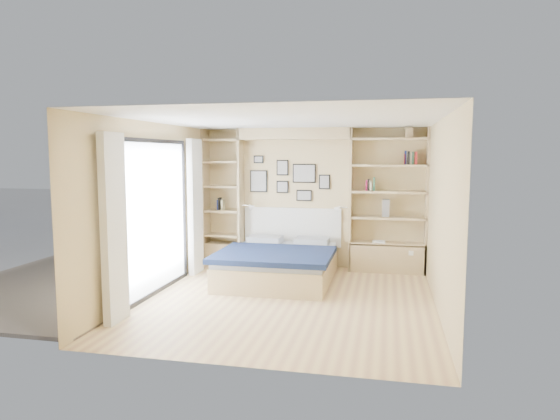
# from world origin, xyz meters

# --- Properties ---
(ground) EXTENTS (4.50, 4.50, 0.00)m
(ground) POSITION_xyz_m (0.00, 0.00, 0.00)
(ground) COLOR #E3C382
(ground) RESTS_ON ground
(room_shell) EXTENTS (4.50, 4.50, 4.50)m
(room_shell) POSITION_xyz_m (-0.39, 1.52, 1.08)
(room_shell) COLOR tan
(room_shell) RESTS_ON ground
(bed) EXTENTS (1.79, 2.23, 1.07)m
(bed) POSITION_xyz_m (-0.37, 1.12, 0.28)
(bed) COLOR tan
(bed) RESTS_ON ground
(photo_gallery) EXTENTS (1.48, 0.02, 0.82)m
(photo_gallery) POSITION_xyz_m (-0.45, 2.22, 1.60)
(photo_gallery) COLOR black
(photo_gallery) RESTS_ON ground
(reading_lamps) EXTENTS (1.92, 0.12, 0.15)m
(reading_lamps) POSITION_xyz_m (-0.30, 2.00, 1.10)
(reading_lamps) COLOR silver
(reading_lamps) RESTS_ON ground
(shelf_decor) EXTENTS (3.54, 0.23, 2.03)m
(shelf_decor) POSITION_xyz_m (1.10, 2.07, 1.70)
(shelf_decor) COLOR #AB1447
(shelf_decor) RESTS_ON ground
(deck) EXTENTS (3.20, 4.00, 0.05)m
(deck) POSITION_xyz_m (-3.60, 0.00, 0.00)
(deck) COLOR #695B4D
(deck) RESTS_ON ground
(deck_chair) EXTENTS (0.50, 0.77, 0.74)m
(deck_chair) POSITION_xyz_m (-3.31, 0.84, 0.35)
(deck_chair) COLOR tan
(deck_chair) RESTS_ON ground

